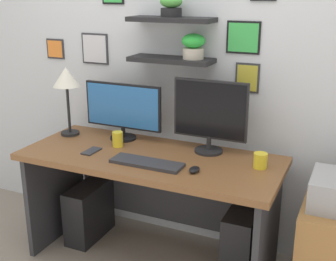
{
  "coord_description": "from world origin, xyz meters",
  "views": [
    {
      "loc": [
        1.16,
        -2.3,
        1.75
      ],
      "look_at": [
        0.1,
        0.05,
        0.91
      ],
      "focal_mm": 47.28,
      "sensor_mm": 36.0,
      "label": 1
    }
  ],
  "objects_px": {
    "coffee_mug": "(260,161)",
    "desk_lamp": "(67,82)",
    "monitor_left": "(123,109)",
    "computer_mouse": "(194,170)",
    "monitor_right": "(210,114)",
    "cell_phone": "(91,151)",
    "pen_cup": "(118,139)",
    "computer_tower_right": "(243,244)",
    "desk": "(154,183)",
    "keyboard": "(147,163)",
    "computer_tower_left": "(89,211)"
  },
  "relations": [
    {
      "from": "desk",
      "to": "keyboard",
      "type": "distance_m",
      "value": 0.3
    },
    {
      "from": "pen_cup",
      "to": "coffee_mug",
      "type": "bearing_deg",
      "value": 1.43
    },
    {
      "from": "desk_lamp",
      "to": "keyboard",
      "type": "bearing_deg",
      "value": -20.15
    },
    {
      "from": "keyboard",
      "to": "coffee_mug",
      "type": "distance_m",
      "value": 0.66
    },
    {
      "from": "monitor_left",
      "to": "keyboard",
      "type": "distance_m",
      "value": 0.55
    },
    {
      "from": "cell_phone",
      "to": "monitor_right",
      "type": "bearing_deg",
      "value": 26.29
    },
    {
      "from": "computer_mouse",
      "to": "pen_cup",
      "type": "distance_m",
      "value": 0.64
    },
    {
      "from": "cell_phone",
      "to": "pen_cup",
      "type": "xyz_separation_m",
      "value": [
        0.1,
        0.16,
        0.05
      ]
    },
    {
      "from": "cell_phone",
      "to": "computer_tower_right",
      "type": "xyz_separation_m",
      "value": [
        0.97,
        0.16,
        -0.52
      ]
    },
    {
      "from": "desk",
      "to": "computer_tower_right",
      "type": "height_order",
      "value": "desk"
    },
    {
      "from": "desk",
      "to": "computer_tower_left",
      "type": "distance_m",
      "value": 0.64
    },
    {
      "from": "pen_cup",
      "to": "computer_tower_right",
      "type": "height_order",
      "value": "pen_cup"
    },
    {
      "from": "coffee_mug",
      "to": "keyboard",
      "type": "bearing_deg",
      "value": -160.03
    },
    {
      "from": "monitor_right",
      "to": "cell_phone",
      "type": "distance_m",
      "value": 0.79
    },
    {
      "from": "coffee_mug",
      "to": "desk_lamp",
      "type": "bearing_deg",
      "value": 177.93
    },
    {
      "from": "cell_phone",
      "to": "coffee_mug",
      "type": "xyz_separation_m",
      "value": [
        1.04,
        0.18,
        0.04
      ]
    },
    {
      "from": "desk",
      "to": "pen_cup",
      "type": "relative_size",
      "value": 16.35
    },
    {
      "from": "monitor_left",
      "to": "computer_tower_right",
      "type": "xyz_separation_m",
      "value": [
        0.91,
        -0.15,
        -0.72
      ]
    },
    {
      "from": "computer_mouse",
      "to": "cell_phone",
      "type": "xyz_separation_m",
      "value": [
        -0.71,
        0.03,
        -0.01
      ]
    },
    {
      "from": "monitor_right",
      "to": "desk_lamp",
      "type": "height_order",
      "value": "desk_lamp"
    },
    {
      "from": "monitor_left",
      "to": "coffee_mug",
      "type": "bearing_deg",
      "value": -7.66
    },
    {
      "from": "monitor_left",
      "to": "pen_cup",
      "type": "bearing_deg",
      "value": -74.31
    },
    {
      "from": "monitor_right",
      "to": "desk_lamp",
      "type": "distance_m",
      "value": 1.03
    },
    {
      "from": "cell_phone",
      "to": "computer_tower_right",
      "type": "height_order",
      "value": "cell_phone"
    },
    {
      "from": "desk",
      "to": "monitor_right",
      "type": "bearing_deg",
      "value": 27.49
    },
    {
      "from": "monitor_left",
      "to": "keyboard",
      "type": "height_order",
      "value": "monitor_left"
    },
    {
      "from": "monitor_right",
      "to": "cell_phone",
      "type": "relative_size",
      "value": 3.41
    },
    {
      "from": "keyboard",
      "to": "computer_tower_right",
      "type": "relative_size",
      "value": 0.93
    },
    {
      "from": "desk",
      "to": "computer_mouse",
      "type": "relative_size",
      "value": 18.16
    },
    {
      "from": "monitor_right",
      "to": "computer_tower_right",
      "type": "relative_size",
      "value": 1.01
    },
    {
      "from": "monitor_left",
      "to": "cell_phone",
      "type": "relative_size",
      "value": 4.04
    },
    {
      "from": "coffee_mug",
      "to": "pen_cup",
      "type": "xyz_separation_m",
      "value": [
        -0.94,
        -0.02,
        0.01
      ]
    },
    {
      "from": "keyboard",
      "to": "computer_mouse",
      "type": "distance_m",
      "value": 0.3
    },
    {
      "from": "desk",
      "to": "coffee_mug",
      "type": "bearing_deg",
      "value": 2.58
    },
    {
      "from": "keyboard",
      "to": "computer_tower_right",
      "type": "bearing_deg",
      "value": 20.5
    },
    {
      "from": "monitor_right",
      "to": "coffee_mug",
      "type": "bearing_deg",
      "value": -20.23
    },
    {
      "from": "computer_tower_left",
      "to": "computer_tower_right",
      "type": "bearing_deg",
      "value": -0.62
    },
    {
      "from": "desk",
      "to": "monitor_left",
      "type": "xyz_separation_m",
      "value": [
        -0.31,
        0.16,
        0.42
      ]
    },
    {
      "from": "desk",
      "to": "desk_lamp",
      "type": "xyz_separation_m",
      "value": [
        -0.7,
        0.08,
        0.59
      ]
    },
    {
      "from": "desk",
      "to": "keyboard",
      "type": "relative_size",
      "value": 3.72
    },
    {
      "from": "monitor_right",
      "to": "computer_mouse",
      "type": "bearing_deg",
      "value": -84.55
    },
    {
      "from": "computer_tower_left",
      "to": "computer_tower_right",
      "type": "relative_size",
      "value": 0.85
    },
    {
      "from": "coffee_mug",
      "to": "computer_tower_right",
      "type": "height_order",
      "value": "coffee_mug"
    },
    {
      "from": "monitor_left",
      "to": "cell_phone",
      "type": "height_order",
      "value": "monitor_left"
    },
    {
      "from": "coffee_mug",
      "to": "computer_tower_right",
      "type": "distance_m",
      "value": 0.56
    },
    {
      "from": "monitor_left",
      "to": "computer_tower_right",
      "type": "height_order",
      "value": "monitor_left"
    },
    {
      "from": "computer_mouse",
      "to": "cell_phone",
      "type": "distance_m",
      "value": 0.72
    },
    {
      "from": "keyboard",
      "to": "pen_cup",
      "type": "bearing_deg",
      "value": 147.39
    },
    {
      "from": "monitor_left",
      "to": "computer_mouse",
      "type": "height_order",
      "value": "monitor_left"
    },
    {
      "from": "coffee_mug",
      "to": "pen_cup",
      "type": "relative_size",
      "value": 0.9
    }
  ]
}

